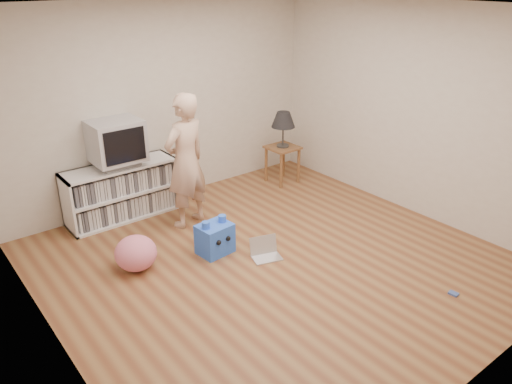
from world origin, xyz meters
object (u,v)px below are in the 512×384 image
object	(u,v)px
media_unit	(121,191)
laptop	(265,251)
crt_tv	(116,141)
table_lamp	(283,120)
dvd_deck	(118,163)
plush_blue	(215,238)
side_table	(282,155)
person	(186,162)
plush_pink	(136,253)

from	to	relation	value
media_unit	laptop	bearing A→B (deg)	-66.96
crt_tv	table_lamp	distance (m)	2.38
laptop	crt_tv	bearing A→B (deg)	130.73
dvd_deck	crt_tv	size ratio (longest dim) A/B	0.75
media_unit	plush_blue	xyz separation A→B (m)	(0.42, -1.48, -0.17)
table_lamp	laptop	size ratio (longest dim) A/B	1.39
table_lamp	plush_blue	bearing A→B (deg)	-150.56
dvd_deck	plush_blue	distance (m)	1.62
media_unit	side_table	world-z (taller)	media_unit
dvd_deck	person	size ratio (longest dim) A/B	0.27
dvd_deck	crt_tv	world-z (taller)	crt_tv
dvd_deck	plush_blue	xyz separation A→B (m)	(0.42, -1.46, -0.56)
plush_pink	laptop	bearing A→B (deg)	-27.75
laptop	plush_blue	bearing A→B (deg)	150.95
media_unit	person	size ratio (longest dim) A/B	0.85
side_table	person	world-z (taller)	person
media_unit	dvd_deck	xyz separation A→B (m)	(-0.00, -0.02, 0.39)
side_table	table_lamp	distance (m)	0.53
table_lamp	plush_pink	world-z (taller)	table_lamp
side_table	plush_blue	xyz separation A→B (m)	(-1.94, -1.09, -0.24)
media_unit	table_lamp	bearing A→B (deg)	-9.31
crt_tv	laptop	size ratio (longest dim) A/B	1.62
laptop	plush_pink	size ratio (longest dim) A/B	0.84
plush_pink	plush_blue	bearing A→B (deg)	-15.76
plush_blue	crt_tv	bearing A→B (deg)	100.65
media_unit	plush_pink	distance (m)	1.32
table_lamp	laptop	xyz separation A→B (m)	(-1.55, -1.50, -0.88)
laptop	dvd_deck	bearing A→B (deg)	130.69
crt_tv	laptop	world-z (taller)	crt_tv
dvd_deck	side_table	distance (m)	2.40
laptop	media_unit	bearing A→B (deg)	130.52
person	plush_pink	bearing A→B (deg)	16.50
media_unit	laptop	distance (m)	2.07
crt_tv	plush_blue	world-z (taller)	crt_tv
person	side_table	bearing A→B (deg)	176.67
person	media_unit	bearing A→B (deg)	-64.27
media_unit	plush_blue	bearing A→B (deg)	-74.28
crt_tv	side_table	bearing A→B (deg)	-8.86
side_table	person	xyz separation A→B (m)	(-1.80, -0.31, 0.41)
dvd_deck	crt_tv	xyz separation A→B (m)	(0.00, -0.00, 0.29)
crt_tv	side_table	distance (m)	2.46
side_table	person	distance (m)	1.87
dvd_deck	table_lamp	size ratio (longest dim) A/B	0.87
person	laptop	xyz separation A→B (m)	(0.25, -1.19, -0.76)
laptop	plush_pink	bearing A→B (deg)	169.73
side_table	laptop	distance (m)	2.19
table_lamp	person	bearing A→B (deg)	-170.33
person	laptop	distance (m)	1.44
laptop	table_lamp	bearing A→B (deg)	61.52
side_table	plush_blue	bearing A→B (deg)	-150.56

